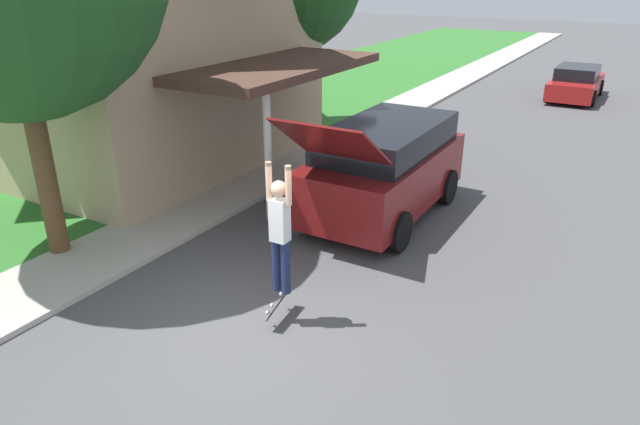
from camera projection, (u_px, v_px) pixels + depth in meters
name	position (u px, v px, depth m)	size (l,w,h in m)	color
ground_plane	(242.00, 325.00, 8.64)	(120.00, 120.00, 0.00)	#49494C
lawn	(152.00, 147.00, 17.10)	(10.00, 80.00, 0.08)	#2D6B28
sidewalk	(272.00, 171.00, 15.05)	(1.80, 80.00, 0.10)	#ADA89E
house	(107.00, 0.00, 15.07)	(11.38, 8.75, 7.95)	tan
suv_parked	(384.00, 167.00, 12.08)	(2.20, 5.20, 2.68)	maroon
car_down_street	(576.00, 83.00, 23.44)	(1.87, 4.24, 1.33)	maroon
skateboarder	(280.00, 228.00, 8.04)	(0.41, 0.23, 1.98)	#192347
skateboard	(279.00, 302.00, 8.65)	(0.27, 0.78, 0.28)	black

